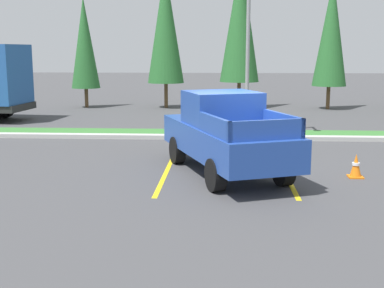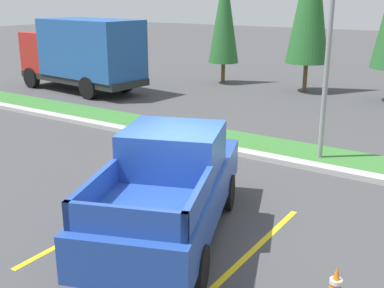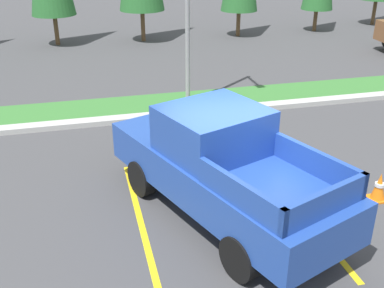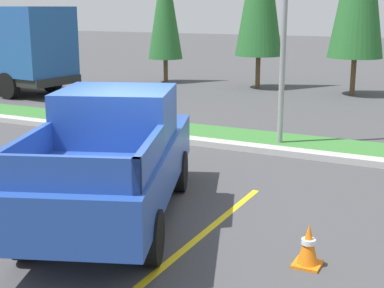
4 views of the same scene
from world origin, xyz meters
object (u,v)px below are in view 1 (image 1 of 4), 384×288
at_px(cypress_tree_left_inner, 165,25).
at_px(pickup_truck_main, 225,134).
at_px(cypress_tree_leftmost, 85,43).
at_px(street_light, 249,21).
at_px(cypress_tree_right_inner, 331,32).
at_px(cypress_tree_center, 240,19).
at_px(traffic_cone, 356,166).

bearing_deg(cypress_tree_left_inner, pickup_truck_main, -78.27).
distance_m(pickup_truck_main, cypress_tree_left_inner, 16.07).
relative_size(cypress_tree_leftmost, cypress_tree_left_inner, 0.79).
bearing_deg(pickup_truck_main, street_light, 82.00).
bearing_deg(street_light, cypress_tree_right_inner, 62.57).
bearing_deg(cypress_tree_leftmost, street_light, -47.85).
height_order(street_light, cypress_tree_right_inner, street_light).
bearing_deg(cypress_tree_right_inner, cypress_tree_center, 179.80).
bearing_deg(cypress_tree_right_inner, street_light, -117.43).
xyz_separation_m(pickup_truck_main, cypress_tree_center, (0.83, 15.19, 3.75)).
xyz_separation_m(pickup_truck_main, cypress_tree_left_inner, (-3.19, 15.37, 3.47)).
xyz_separation_m(street_light, cypress_tree_center, (0.00, 9.30, 0.61)).
bearing_deg(cypress_tree_left_inner, cypress_tree_center, -2.46).
bearing_deg(street_light, cypress_tree_leftmost, 132.15).
height_order(street_light, cypress_tree_center, cypress_tree_center).
height_order(cypress_tree_leftmost, cypress_tree_left_inner, cypress_tree_left_inner).
bearing_deg(cypress_tree_right_inner, cypress_tree_leftmost, 179.70).
bearing_deg(traffic_cone, cypress_tree_leftmost, 125.08).
relative_size(pickup_truck_main, cypress_tree_leftmost, 0.92).
bearing_deg(traffic_cone, cypress_tree_right_inner, 81.29).
bearing_deg(traffic_cone, pickup_truck_main, 174.80).
bearing_deg(street_light, traffic_cone, -68.42).
relative_size(pickup_truck_main, traffic_cone, 9.24).
distance_m(cypress_tree_leftmost, traffic_cone, 19.27).
bearing_deg(cypress_tree_right_inner, cypress_tree_left_inner, 178.77).
xyz_separation_m(cypress_tree_leftmost, traffic_cone, (10.92, -15.54, -3.25)).
height_order(pickup_truck_main, cypress_tree_leftmost, cypress_tree_leftmost).
relative_size(cypress_tree_leftmost, traffic_cone, 10.02).
xyz_separation_m(street_light, cypress_tree_right_inner, (4.82, 9.29, -0.08)).
distance_m(pickup_truck_main, cypress_tree_center, 15.67).
relative_size(cypress_tree_leftmost, cypress_tree_center, 0.74).
height_order(cypress_tree_left_inner, cypress_tree_center, cypress_tree_center).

